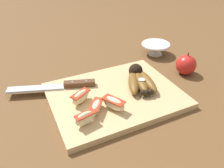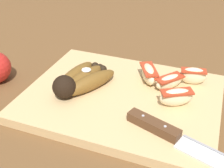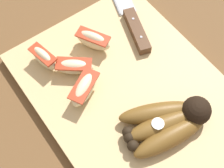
{
  "view_description": "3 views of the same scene",
  "coord_description": "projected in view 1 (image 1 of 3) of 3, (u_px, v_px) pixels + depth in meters",
  "views": [
    {
      "loc": [
        -0.25,
        -0.51,
        0.43
      ],
      "look_at": [
        -0.0,
        0.02,
        0.04
      ],
      "focal_mm": 35.87,
      "sensor_mm": 36.0,
      "label": 1
    },
    {
      "loc": [
        -0.16,
        0.47,
        0.36
      ],
      "look_at": [
        0.02,
        -0.0,
        0.04
      ],
      "focal_mm": 46.6,
      "sensor_mm": 36.0,
      "label": 2
    },
    {
      "loc": [
        0.19,
        -0.18,
        0.52
      ],
      "look_at": [
        -0.02,
        -0.03,
        0.04
      ],
      "focal_mm": 51.4,
      "sensor_mm": 36.0,
      "label": 3
    }
  ],
  "objects": [
    {
      "name": "apple_wedge_extra",
      "position": [
        81.0,
        97.0,
        0.65
      ],
      "size": [
        0.07,
        0.05,
        0.04
      ],
      "color": "beige",
      "rests_on": "cutting_board"
    },
    {
      "name": "ceramic_bowl",
      "position": [
        156.0,
        48.0,
        0.96
      ],
      "size": [
        0.12,
        0.12,
        0.05
      ],
      "color": "silver",
      "rests_on": "ground_plane"
    },
    {
      "name": "apple_wedge_far",
      "position": [
        85.0,
        118.0,
        0.57
      ],
      "size": [
        0.06,
        0.03,
        0.04
      ],
      "color": "beige",
      "rests_on": "cutting_board"
    },
    {
      "name": "whole_apple",
      "position": [
        186.0,
        65.0,
        0.82
      ],
      "size": [
        0.07,
        0.07,
        0.09
      ],
      "color": "red",
      "rests_on": "ground_plane"
    },
    {
      "name": "ground_plane",
      "position": [
        115.0,
        98.0,
        0.71
      ],
      "size": [
        6.0,
        6.0,
        0.0
      ],
      "primitive_type": "plane",
      "color": "brown"
    },
    {
      "name": "chefs_knife",
      "position": [
        65.0,
        85.0,
        0.72
      ],
      "size": [
        0.27,
        0.12,
        0.02
      ],
      "color": "silver",
      "rests_on": "cutting_board"
    },
    {
      "name": "cutting_board",
      "position": [
        114.0,
        96.0,
        0.7
      ],
      "size": [
        0.4,
        0.31,
        0.02
      ],
      "primitive_type": "cube",
      "color": "tan",
      "rests_on": "ground_plane"
    },
    {
      "name": "apple_wedge_middle",
      "position": [
        114.0,
        103.0,
        0.62
      ],
      "size": [
        0.06,
        0.07,
        0.04
      ],
      "color": "beige",
      "rests_on": "cutting_board"
    },
    {
      "name": "banana_bunch",
      "position": [
        139.0,
        80.0,
        0.73
      ],
      "size": [
        0.11,
        0.15,
        0.05
      ],
      "color": "black",
      "rests_on": "cutting_board"
    },
    {
      "name": "apple_wedge_near",
      "position": [
        96.0,
        107.0,
        0.61
      ],
      "size": [
        0.06,
        0.07,
        0.03
      ],
      "color": "beige",
      "rests_on": "cutting_board"
    }
  ]
}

